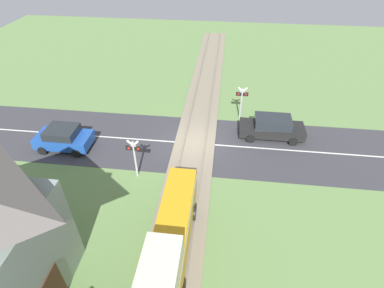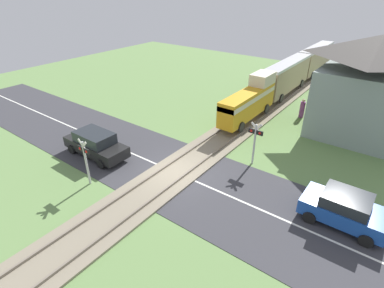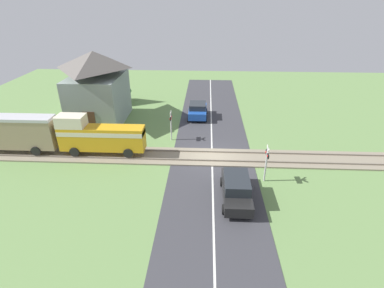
# 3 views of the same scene
# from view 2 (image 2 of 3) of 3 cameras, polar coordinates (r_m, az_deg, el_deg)

# --- Properties ---
(ground_plane) EXTENTS (60.00, 60.00, 0.00)m
(ground_plane) POSITION_cam_2_polar(r_m,az_deg,el_deg) (17.52, -3.16, -5.48)
(ground_plane) COLOR #66894C
(road_surface) EXTENTS (48.00, 6.40, 0.02)m
(road_surface) POSITION_cam_2_polar(r_m,az_deg,el_deg) (17.51, -3.16, -5.46)
(road_surface) COLOR #38383D
(road_surface) RESTS_ON ground_plane
(track_bed) EXTENTS (2.80, 48.00, 0.24)m
(track_bed) POSITION_cam_2_polar(r_m,az_deg,el_deg) (17.48, -3.16, -5.30)
(track_bed) COLOR gray
(track_bed) RESTS_ON ground_plane
(train) EXTENTS (1.58, 24.18, 3.18)m
(train) POSITION_cam_2_polar(r_m,az_deg,el_deg) (31.19, 18.33, 12.62)
(train) COLOR gold
(train) RESTS_ON track_bed
(car_near_crossing) EXTENTS (4.48, 1.86, 1.61)m
(car_near_crossing) POSITION_cam_2_polar(r_m,az_deg,el_deg) (19.71, -17.89, 0.05)
(car_near_crossing) COLOR black
(car_near_crossing) RESTS_ON ground_plane
(car_far_side) EXTENTS (3.62, 2.01, 1.56)m
(car_far_side) POSITION_cam_2_polar(r_m,az_deg,el_deg) (15.41, 26.98, -10.88)
(car_far_side) COLOR #1E4CA8
(car_far_side) RESTS_ON ground_plane
(crossing_signal_west_approach) EXTENTS (0.90, 0.18, 2.72)m
(crossing_signal_west_approach) POSITION_cam_2_polar(r_m,az_deg,el_deg) (16.64, -19.72, -2.17)
(crossing_signal_west_approach) COLOR #B7B7B7
(crossing_signal_west_approach) RESTS_ON ground_plane
(crossing_signal_east_approach) EXTENTS (0.90, 0.18, 2.72)m
(crossing_signal_east_approach) POSITION_cam_2_polar(r_m,az_deg,el_deg) (17.86, 11.92, 1.19)
(crossing_signal_east_approach) COLOR #B7B7B7
(crossing_signal_east_approach) RESTS_ON ground_plane
(station_building) EXTENTS (6.82, 5.26, 6.96)m
(station_building) POSITION_cam_2_polar(r_m,az_deg,el_deg) (23.34, 30.62, 8.76)
(station_building) COLOR gray
(station_building) RESTS_ON ground_plane
(pedestrian_by_station) EXTENTS (0.38, 0.38, 1.55)m
(pedestrian_by_station) POSITION_cam_2_polar(r_m,az_deg,el_deg) (25.85, 20.24, 6.27)
(pedestrian_by_station) COLOR #7F3D84
(pedestrian_by_station) RESTS_ON ground_plane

